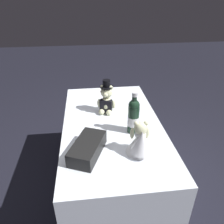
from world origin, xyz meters
TOP-DOWN VIEW (x-y plane):
  - ground_plane at (0.00, 0.00)m, footprint 12.00×12.00m
  - reception_table at (0.00, 0.00)m, footprint 1.43×0.78m
  - teddy_bear_groom at (-0.18, -0.03)m, footprint 0.15×0.16m
  - teddy_bear_bride at (0.39, 0.14)m, footprint 0.21×0.18m
  - champagne_bottle at (0.14, 0.14)m, footprint 0.08×0.08m
  - signing_pen at (-0.56, -0.01)m, footprint 0.12×0.07m
  - gift_case_black at (0.36, -0.20)m, footprint 0.35×0.27m

SIDE VIEW (x-z plane):
  - ground_plane at x=0.00m, z-range 0.00..0.00m
  - reception_table at x=0.00m, z-range 0.00..0.73m
  - signing_pen at x=-0.56m, z-range 0.73..0.74m
  - gift_case_black at x=0.36m, z-range 0.73..0.83m
  - teddy_bear_bride at x=0.39m, z-range 0.72..0.96m
  - teddy_bear_groom at x=-0.18m, z-range 0.70..1.00m
  - champagne_bottle at x=0.14m, z-range 0.71..1.03m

